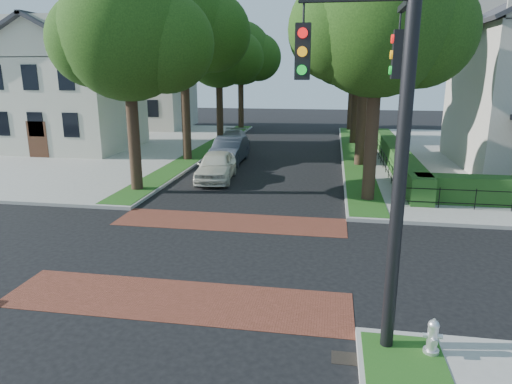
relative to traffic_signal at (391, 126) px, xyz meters
The scene contains 24 objects.
ground 8.09m from the traffic_signal, 137.91° to the left, with size 120.00×120.00×0.00m, color black.
sidewalk_nw 34.12m from the traffic_signal, 136.17° to the left, with size 30.00×30.00×0.15m, color gray.
crosswalk_far 10.20m from the traffic_signal, 122.69° to the left, with size 9.00×2.20×0.01m, color brown.
crosswalk_near 6.89m from the traffic_signal, 166.05° to the left, with size 9.00×2.20×0.01m, color brown.
storm_drain 4.77m from the traffic_signal, 135.00° to the right, with size 0.65×0.45×0.01m, color black.
grass_strip_ne 23.95m from the traffic_signal, 88.75° to the left, with size 1.60×29.80×0.02m, color #194914.
grass_strip_nw 26.06m from the traffic_signal, 113.63° to the left, with size 1.60×29.80×0.02m, color #194914.
tree_right_near 12.03m from the traffic_signal, 86.47° to the left, with size 7.75×6.67×10.66m.
tree_right_mid 19.95m from the traffic_signal, 87.89° to the left, with size 8.25×7.09×11.22m.
tree_right_far 28.73m from the traffic_signal, 88.57° to the left, with size 7.25×6.23×9.74m.
tree_right_back 37.74m from the traffic_signal, 88.91° to the left, with size 7.50×6.45×10.20m.
tree_left_near 15.74m from the traffic_signal, 131.45° to the left, with size 7.50×6.45×10.20m.
tree_left_mid 22.48m from the traffic_signal, 117.60° to the left, with size 8.00×6.88×11.48m.
tree_left_far 30.52m from the traffic_signal, 109.77° to the left, with size 7.00×6.02×9.86m.
tree_left_back 39.12m from the traffic_signal, 105.27° to the left, with size 7.75×6.66×10.44m.
hedge_main_road 20.01m from the traffic_signal, 81.75° to the left, with size 1.00×18.00×1.20m, color #244819.
fence_main_road 19.95m from the traffic_signal, 84.08° to the left, with size 0.06×18.00×0.90m, color black, non-canonical shape.
house_left_near 30.29m from the traffic_signal, 132.28° to the left, with size 10.00×9.00×10.14m.
house_left_far 41.72m from the traffic_signal, 119.24° to the left, with size 10.00×9.00×10.14m.
traffic_signal is the anchor object (origin of this frame).
parked_car_front 16.63m from the traffic_signal, 116.40° to the left, with size 1.86×4.62×1.57m, color silver.
parked_car_middle 21.07m from the traffic_signal, 111.36° to the left, with size 1.77×5.07×1.67m, color #222933.
parked_car_rear 26.36m from the traffic_signal, 109.01° to the left, with size 1.97×4.86×1.41m, color slate.
fire_hydrant 4.34m from the traffic_signal, 17.46° to the right, with size 0.41×0.42×0.77m.
Camera 1 is at (3.79, -13.36, 5.70)m, focal length 32.00 mm.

